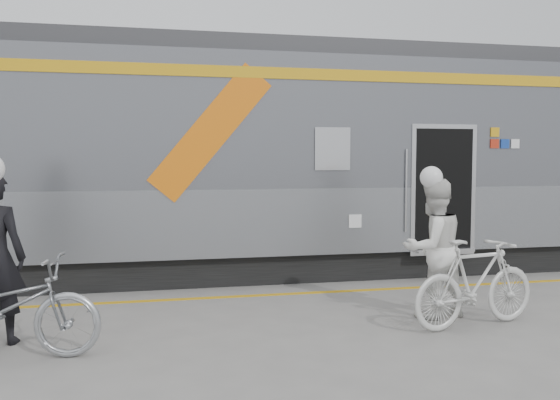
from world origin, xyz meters
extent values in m
plane|color=slate|center=(0.00, 0.00, 0.00)|extent=(90.00, 90.00, 0.00)
cube|color=black|center=(1.29, 4.20, 0.25)|extent=(24.00, 2.70, 0.50)
cube|color=#9EA0A5|center=(1.29, 4.20, 1.05)|extent=(24.00, 3.00, 1.10)
cube|color=slate|center=(1.29, 4.20, 2.70)|extent=(24.00, 3.00, 2.20)
cube|color=#38383A|center=(1.29, 4.20, 3.95)|extent=(24.00, 2.64, 0.30)
cube|color=gold|center=(1.29, 2.69, 3.45)|extent=(24.00, 0.02, 0.18)
cube|color=orange|center=(-0.51, 2.69, 2.50)|extent=(1.96, 0.01, 2.19)
cube|color=black|center=(1.49, 2.69, 2.25)|extent=(0.55, 0.02, 0.65)
cube|color=black|center=(3.49, 2.90, 1.55)|extent=(1.05, 0.45, 2.10)
cube|color=silver|center=(3.49, 2.69, 1.55)|extent=(1.20, 0.02, 2.25)
cylinder|color=silver|center=(2.79, 2.67, 1.55)|extent=(0.04, 0.04, 1.40)
cube|color=silver|center=(3.49, 2.65, 0.52)|extent=(1.05, 0.25, 0.06)
cube|color=gold|center=(4.44, 2.69, 2.55)|extent=(0.16, 0.01, 0.16)
cube|color=#B42A14|center=(4.44, 2.69, 2.35)|extent=(0.16, 0.01, 0.16)
cube|color=#173B98|center=(4.64, 2.69, 2.35)|extent=(0.16, 0.01, 0.16)
cube|color=silver|center=(4.84, 2.69, 2.35)|extent=(0.16, 0.01, 0.16)
cube|color=silver|center=(1.89, 2.69, 1.05)|extent=(0.22, 0.01, 0.22)
cube|color=gold|center=(0.00, 2.15, 0.00)|extent=(24.00, 0.12, 0.01)
imported|color=#A1A4A8|center=(-2.97, -0.08, 0.54)|extent=(2.13, 1.00, 1.08)
imported|color=white|center=(2.19, 0.48, 0.91)|extent=(1.01, 0.86, 1.83)
imported|color=silver|center=(2.49, -0.07, 0.55)|extent=(1.91, 0.89, 1.11)
sphere|color=white|center=(2.19, 0.48, 1.97)|extent=(0.29, 0.29, 0.29)
camera|label=1|loc=(-1.42, -6.63, 2.09)|focal=38.00mm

